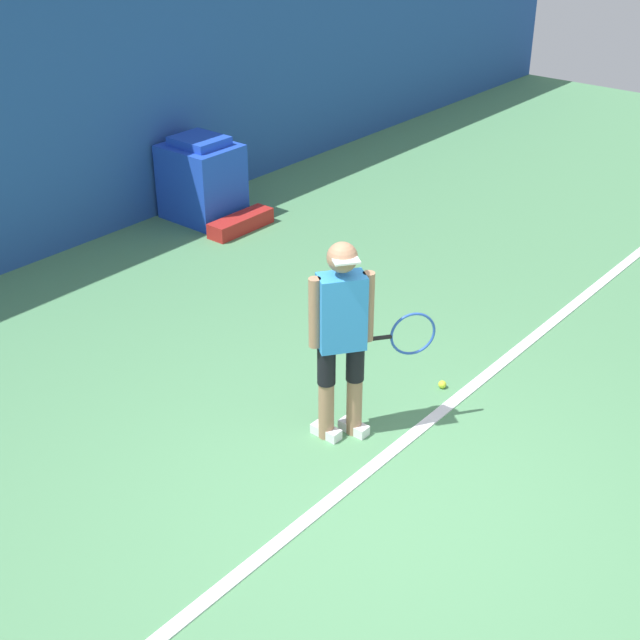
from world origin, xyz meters
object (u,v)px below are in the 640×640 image
Objects in this scene: tennis_player at (343,333)px; tennis_ball at (442,384)px; equipment_bag at (241,223)px; covered_chair at (202,180)px.

tennis_player is 1.37m from tennis_ball.
tennis_ball is (1.04, -0.24, -0.86)m from tennis_player.
tennis_player reaches higher than equipment_bag.
tennis_ball is at bearing -107.88° from covered_chair.
tennis_player is 1.62× the size of covered_chair.
equipment_bag is at bearing 91.47° from tennis_player.
equipment_bag reaches higher than tennis_ball.
tennis_player is 1.86× the size of equipment_bag.
tennis_player is at bearing 166.85° from tennis_ball.
tennis_player is 4.75m from covered_chair.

